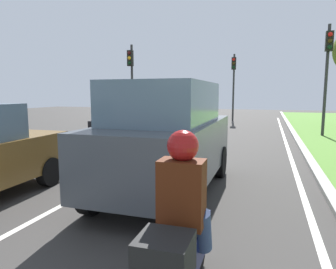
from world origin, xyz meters
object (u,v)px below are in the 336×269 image
Objects in this scene: motorcycle at (181,259)px; traffic_light_far_median at (234,76)px; traffic_light_near_right at (328,63)px; car_suv_ahead at (167,137)px; rider_person at (183,191)px; car_hatchback_far at (130,123)px; traffic_light_overhead_left at (131,73)px.

motorcycle is 0.38× the size of traffic_light_far_median.
traffic_light_far_median is at bearing 124.09° from traffic_light_near_right.
traffic_light_far_median reaches higher than car_suv_ahead.
car_suv_ahead is 0.86× the size of traffic_light_near_right.
motorcycle is 21.43m from traffic_light_far_median.
motorcycle is at bearing -69.82° from car_suv_ahead.
car_suv_ahead is at bearing 109.60° from rider_person.
traffic_light_near_right is at bearing 31.21° from car_hatchback_far.
car_suv_ahead reaches higher than car_hatchback_far.
car_hatchback_far is (-3.29, 5.11, -0.28)m from car_suv_ahead.
car_hatchback_far is 9.63m from motorcycle.
traffic_light_far_median reaches higher than traffic_light_overhead_left.
motorcycle is at bearing -84.74° from traffic_light_far_median.
traffic_light_overhead_left is (-7.15, 14.16, 2.09)m from rider_person.
motorcycle is 1.63× the size of rider_person.
traffic_light_overhead_left is at bearing 112.36° from car_hatchback_far.
traffic_light_far_median is (5.20, 6.95, 0.10)m from traffic_light_overhead_left.
rider_person reaches higher than motorcycle.
motorcycle is 16.14m from traffic_light_overhead_left.
rider_person is at bearing -63.20° from traffic_light_overhead_left.
traffic_light_far_median reaches higher than rider_person.
traffic_light_far_median is (-5.13, 7.59, -0.11)m from traffic_light_near_right.
car_suv_ahead is at bearing -59.36° from car_hatchback_far.
motorcycle is at bearing -63.28° from traffic_light_overhead_left.
rider_person is 0.23× the size of traffic_light_far_median.
traffic_light_overhead_left is (-2.60, 5.72, 2.39)m from car_hatchback_far.
rider_person is at bearing 91.21° from motorcycle.
car_suv_ahead is 3.55m from rider_person.
car_suv_ahead is at bearing -113.57° from traffic_light_near_right.
rider_person is at bearing -103.27° from traffic_light_near_right.
car_hatchback_far is 3.23× the size of rider_person.
traffic_light_near_right is (3.19, 13.52, 2.30)m from rider_person.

